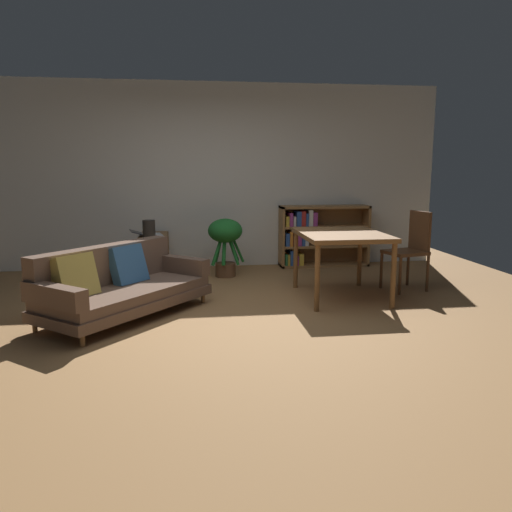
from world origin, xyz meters
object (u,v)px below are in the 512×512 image
(desk_speaker, at_px, (149,230))
(bookshelf, at_px, (316,235))
(fabric_couch, at_px, (118,285))
(dining_table, at_px, (341,239))
(dining_chair_near, at_px, (411,247))
(open_laptop, at_px, (148,234))
(media_console, at_px, (153,258))
(potted_floor_plant, at_px, (225,238))

(desk_speaker, height_order, bookshelf, bookshelf)
(fabric_couch, bearing_deg, dining_table, 9.22)
(dining_table, bearing_deg, dining_chair_near, 15.06)
(fabric_couch, height_order, open_laptop, fabric_couch)
(media_console, height_order, potted_floor_plant, potted_floor_plant)
(fabric_couch, distance_m, media_console, 1.71)
(fabric_couch, relative_size, dining_table, 1.61)
(dining_table, bearing_deg, potted_floor_plant, 133.32)
(open_laptop, bearing_deg, fabric_couch, -94.57)
(desk_speaker, relative_size, potted_floor_plant, 0.33)
(open_laptop, distance_m, bookshelf, 2.51)
(media_console, xyz_separation_m, dining_chair_near, (3.17, -1.05, 0.25))
(bookshelf, bearing_deg, potted_floor_plant, -157.50)
(open_laptop, height_order, dining_table, dining_table)
(fabric_couch, distance_m, dining_chair_near, 3.46)
(media_console, bearing_deg, open_laptop, 106.95)
(fabric_couch, distance_m, dining_table, 2.49)
(open_laptop, xyz_separation_m, bookshelf, (2.48, 0.36, -0.11))
(open_laptop, distance_m, dining_chair_near, 3.48)
(open_laptop, relative_size, bookshelf, 0.36)
(potted_floor_plant, bearing_deg, bookshelf, 22.50)
(media_console, distance_m, dining_chair_near, 3.34)
(open_laptop, distance_m, potted_floor_plant, 1.08)
(desk_speaker, height_order, dining_chair_near, dining_chair_near)
(fabric_couch, xyz_separation_m, dining_table, (2.43, 0.39, 0.36))
(potted_floor_plant, relative_size, bookshelf, 0.59)
(potted_floor_plant, height_order, dining_table, potted_floor_plant)
(dining_chair_near, height_order, bookshelf, dining_chair_near)
(bookshelf, bearing_deg, media_console, -166.31)
(dining_chair_near, distance_m, bookshelf, 1.80)
(fabric_couch, height_order, potted_floor_plant, potted_floor_plant)
(potted_floor_plant, bearing_deg, open_laptop, 167.50)
(desk_speaker, xyz_separation_m, dining_table, (2.22, -1.03, -0.01))
(potted_floor_plant, bearing_deg, dining_chair_near, -25.54)
(desk_speaker, distance_m, dining_table, 2.45)
(fabric_couch, relative_size, open_laptop, 3.87)
(dining_chair_near, bearing_deg, bookshelf, 114.85)
(fabric_couch, bearing_deg, media_console, 82.50)
(media_console, bearing_deg, desk_speaker, -93.03)
(media_console, height_order, bookshelf, bookshelf)
(media_console, bearing_deg, potted_floor_plant, -0.25)
(open_laptop, bearing_deg, desk_speaker, -83.75)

